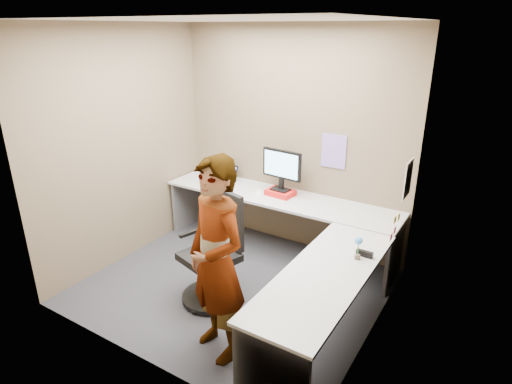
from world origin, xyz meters
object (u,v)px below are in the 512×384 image
Objects in this scene: desk at (287,234)px; monitor at (282,167)px; office_chair at (215,258)px; person at (216,261)px.

monitor reaches higher than desk.
monitor is at bearing 103.92° from office_chair.
person is at bearing -35.08° from office_chair.
monitor is 0.47× the size of office_chair.
person reaches higher than monitor.
desk is 0.81m from office_chair.
office_chair is (-0.48, -0.64, -0.13)m from desk.
office_chair is at bearing -126.78° from desk.
monitor reaches higher than office_chair.
desk is 2.65× the size of office_chair.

